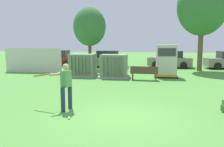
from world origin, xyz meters
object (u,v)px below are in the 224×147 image
at_px(transformer_west, 83,65).
at_px(sports_ball, 69,118).
at_px(park_bench, 144,72).
at_px(batter, 65,84).
at_px(parked_car_right_of_center, 170,60).
at_px(parked_car_leftmost, 57,58).
at_px(transformer_mid_west, 114,66).
at_px(generator_enclosure, 166,61).
at_px(parked_car_left_of_center, 107,59).

relative_size(transformer_west, sports_ball, 23.33).
bearing_deg(park_bench, batter, -110.11).
bearing_deg(sports_ball, parked_car_right_of_center, 74.76).
bearing_deg(parked_car_leftmost, transformer_west, -55.69).
distance_m(transformer_mid_west, park_bench, 2.35).
xyz_separation_m(sports_ball, parked_car_leftmost, (-6.96, 16.54, 0.71)).
bearing_deg(park_bench, transformer_mid_west, 156.16).
relative_size(park_bench, parked_car_right_of_center, 0.42).
bearing_deg(batter, transformer_mid_west, 86.03).
distance_m(batter, parked_car_right_of_center, 16.51).
relative_size(transformer_west, parked_car_leftmost, 0.50).
bearing_deg(parked_car_right_of_center, park_bench, -105.72).
height_order(park_bench, batter, batter).
bearing_deg(sports_ball, generator_enclosure, 69.65).
bearing_deg(parked_car_leftmost, generator_enclosure, -31.35).
distance_m(generator_enclosure, park_bench, 2.25).
bearing_deg(generator_enclosure, parked_car_right_of_center, 82.86).
height_order(transformer_west, parked_car_right_of_center, same).
bearing_deg(parked_car_left_of_center, batter, -85.64).
distance_m(park_bench, parked_car_right_of_center, 8.61).
height_order(generator_enclosure, parked_car_right_of_center, generator_enclosure).
height_order(sports_ball, parked_car_right_of_center, parked_car_right_of_center).
bearing_deg(transformer_mid_west, generator_enclosure, 9.78).
distance_m(transformer_west, parked_car_leftmost, 8.36).
bearing_deg(park_bench, sports_ball, -104.78).
bearing_deg(transformer_west, batter, -78.47).
bearing_deg(parked_car_leftmost, parked_car_left_of_center, -4.99).
height_order(parked_car_left_of_center, parked_car_right_of_center, same).
distance_m(transformer_west, transformer_mid_west, 2.35).
relative_size(batter, parked_car_right_of_center, 0.40).
bearing_deg(park_bench, transformer_west, 165.36).
xyz_separation_m(generator_enclosure, parked_car_left_of_center, (-5.36, 6.04, -0.38)).
distance_m(park_bench, parked_car_leftmost, 12.24).
distance_m(transformer_west, generator_enclosure, 5.99).
xyz_separation_m(transformer_west, parked_car_leftmost, (-4.71, 6.91, -0.04)).
relative_size(generator_enclosure, parked_car_left_of_center, 0.53).
distance_m(generator_enclosure, parked_car_left_of_center, 8.08).
relative_size(transformer_mid_west, parked_car_leftmost, 0.50).
distance_m(batter, parked_car_left_of_center, 15.09).
distance_m(park_bench, parked_car_left_of_center, 8.54).
height_order(park_bench, parked_car_leftmost, parked_car_leftmost).
distance_m(park_bench, sports_ball, 8.76).
bearing_deg(transformer_mid_west, parked_car_right_of_center, 58.65).
height_order(transformer_mid_west, parked_car_left_of_center, same).
relative_size(sports_ball, parked_car_right_of_center, 0.02).
bearing_deg(sports_ball, parked_car_leftmost, 112.82).
distance_m(transformer_mid_west, parked_car_leftmost, 10.03).
bearing_deg(parked_car_right_of_center, parked_car_left_of_center, -173.80).
xyz_separation_m(parked_car_left_of_center, parked_car_right_of_center, (6.20, 0.67, 0.00)).
bearing_deg(sports_ball, transformer_mid_west, 89.44).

